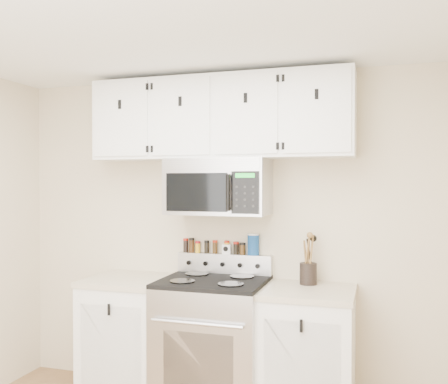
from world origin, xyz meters
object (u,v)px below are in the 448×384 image
(range, at_px, (213,342))
(utensil_crock, at_px, (308,272))
(salt_canister, at_px, (253,244))
(microwave, at_px, (218,187))

(range, relative_size, utensil_crock, 3.03)
(range, bearing_deg, utensil_crock, 14.68)
(utensil_crock, height_order, salt_canister, utensil_crock)
(microwave, relative_size, utensil_crock, 2.09)
(range, relative_size, microwave, 1.45)
(range, xyz_separation_m, utensil_crock, (0.67, 0.18, 0.52))
(utensil_crock, relative_size, salt_canister, 2.17)
(microwave, height_order, utensil_crock, microwave)
(salt_canister, bearing_deg, microwave, -146.27)
(range, xyz_separation_m, microwave, (0.00, 0.13, 1.14))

